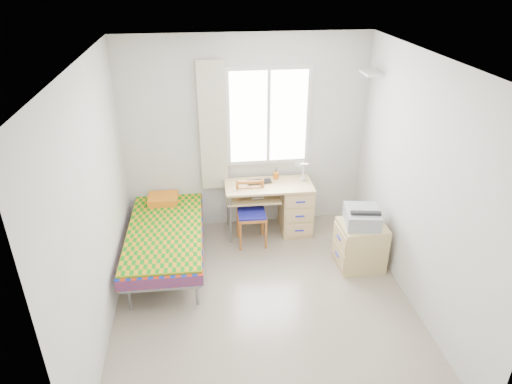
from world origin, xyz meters
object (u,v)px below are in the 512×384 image
(desk, at_px, (291,205))
(chair, at_px, (252,209))
(printer, at_px, (362,217))
(cabinet, at_px, (360,245))
(bed, at_px, (166,230))

(desk, bearing_deg, chair, -159.68)
(printer, bearing_deg, chair, 159.79)
(chair, xyz_separation_m, cabinet, (1.23, -0.72, -0.19))
(desk, relative_size, chair, 1.36)
(bed, xyz_separation_m, cabinet, (2.33, -0.45, -0.11))
(cabinet, bearing_deg, printer, 113.01)
(desk, distance_m, printer, 1.15)
(bed, xyz_separation_m, desk, (1.65, 0.46, -0.01))
(cabinet, distance_m, printer, 0.39)
(bed, relative_size, chair, 2.27)
(bed, height_order, printer, bed)
(printer, bearing_deg, desk, 136.28)
(bed, bearing_deg, cabinet, -10.12)
(desk, relative_size, cabinet, 2.01)
(bed, height_order, chair, chair)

